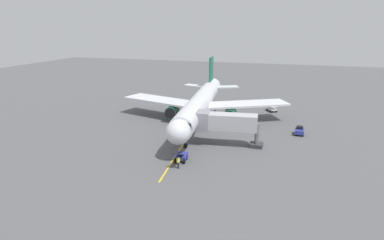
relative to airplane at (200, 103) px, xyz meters
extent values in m
plane|color=#565659|center=(-1.67, 1.18, -4.00)|extent=(220.00, 220.00, 0.00)
cube|color=yellow|center=(-0.03, 6.28, -4.00)|extent=(4.74, 39.77, 0.01)
cylinder|color=silver|center=(-0.03, 0.28, 0.10)|extent=(7.60, 34.21, 3.80)
ellipsoid|color=silver|center=(-2.08, 18.36, 0.10)|extent=(4.04, 4.38, 3.61)
cone|color=silver|center=(2.05, -18.10, 0.10)|extent=(3.74, 3.37, 3.42)
cube|color=black|center=(-1.92, 16.97, 0.65)|extent=(3.39, 1.95, 0.90)
cube|color=silver|center=(-8.08, -4.38, -0.50)|extent=(17.47, 12.70, 0.36)
cylinder|color=#146B47|center=(-5.68, -1.37, -2.00)|extent=(2.67, 3.64, 2.30)
cylinder|color=black|center=(-5.88, 0.37, -2.00)|extent=(2.11, 0.43, 2.10)
cube|color=silver|center=(8.86, -2.46, -0.50)|extent=(17.82, 9.58, 0.36)
cylinder|color=#146B47|center=(5.84, -0.06, -2.00)|extent=(2.67, 3.64, 2.30)
cylinder|color=black|center=(5.65, 1.68, -2.00)|extent=(2.11, 0.43, 2.10)
cube|color=#146B47|center=(1.71, -15.12, 3.90)|extent=(0.90, 4.81, 7.20)
cube|color=silver|center=(-1.50, -15.18, 0.70)|extent=(6.82, 4.83, 0.24)
cube|color=silver|center=(4.86, -14.46, 0.70)|extent=(6.75, 3.63, 0.24)
cylinder|color=slate|center=(-1.55, 13.69, -2.27)|extent=(0.24, 0.24, 2.77)
cylinder|color=black|center=(-1.55, 13.69, -3.65)|extent=(0.53, 0.75, 0.70)
cylinder|color=slate|center=(-2.28, -2.99, -2.07)|extent=(0.24, 0.24, 2.77)
cylinder|color=black|center=(-2.28, -2.99, -3.45)|extent=(0.57, 1.14, 1.10)
cylinder|color=slate|center=(2.89, -2.41, -2.07)|extent=(0.24, 0.24, 2.77)
cylinder|color=black|center=(2.89, -2.41, -3.45)|extent=(0.57, 1.14, 1.10)
cube|color=#B7B7BC|center=(-7.73, 10.48, -0.10)|extent=(9.24, 3.60, 2.50)
cube|color=gray|center=(-3.26, 10.98, -0.10)|extent=(3.14, 3.49, 3.00)
cylinder|color=slate|center=(-12.20, 9.97, -2.05)|extent=(0.70, 0.70, 3.90)
cube|color=#333338|center=(-12.20, 9.97, -3.70)|extent=(2.00, 2.00, 0.60)
cylinder|color=#23232D|center=(-3.16, 21.47, -3.56)|extent=(0.26, 0.26, 0.88)
cube|color=#D8EA19|center=(-3.16, 21.47, -2.82)|extent=(0.41, 0.45, 0.60)
cube|color=silver|center=(-3.16, 21.47, -2.82)|extent=(0.43, 0.47, 0.10)
sphere|color=brown|center=(-3.16, 21.47, -2.40)|extent=(0.22, 0.22, 0.22)
cube|color=white|center=(-12.71, -13.74, -3.44)|extent=(2.53, 2.95, 0.24)
cube|color=silver|center=(-12.71, -13.74, -2.77)|extent=(2.53, 2.95, 0.08)
cylinder|color=slate|center=(-13.85, -13.02, -3.04)|extent=(0.06, 0.06, 0.55)
cylinder|color=slate|center=(-12.79, -12.39, -3.04)|extent=(0.06, 0.06, 0.55)
cylinder|color=slate|center=(-12.63, -15.09, -3.04)|extent=(0.06, 0.06, 0.55)
cylinder|color=slate|center=(-11.56, -14.45, -3.04)|extent=(0.06, 0.06, 0.55)
cylinder|color=black|center=(-13.75, -13.25, -3.78)|extent=(0.44, 0.51, 0.44)
cylinder|color=black|center=(-12.63, -12.59, -3.78)|extent=(0.44, 0.51, 0.44)
cylinder|color=black|center=(-12.78, -14.89, -3.78)|extent=(0.44, 0.51, 0.44)
cylinder|color=black|center=(-11.66, -14.22, -3.78)|extent=(0.44, 0.51, 0.44)
cube|color=#2D3899|center=(-18.69, 1.57, -3.35)|extent=(1.56, 2.34, 0.70)
cube|color=black|center=(-18.70, 1.27, -2.75)|extent=(1.13, 0.93, 0.50)
cylinder|color=black|center=(-19.32, 2.39, -3.70)|extent=(0.27, 0.61, 0.60)
cylinder|color=black|center=(-18.02, 2.35, -3.70)|extent=(0.27, 0.61, 0.60)
cylinder|color=black|center=(-19.37, 0.79, -3.70)|extent=(0.27, 0.61, 0.60)
cylinder|color=black|center=(-18.07, 0.75, -3.70)|extent=(0.27, 0.61, 0.60)
cube|color=#2D3899|center=(-2.64, 18.67, -3.38)|extent=(1.73, 2.35, 0.60)
cube|color=black|center=(-2.81, 20.26, -2.48)|extent=(1.31, 3.83, 1.61)
cylinder|color=black|center=(-3.41, 19.74, -3.68)|extent=(0.32, 0.66, 0.64)
cylinder|color=black|center=(-2.12, 19.88, -3.68)|extent=(0.32, 0.66, 0.64)
cylinder|color=black|center=(-3.24, 18.25, -3.68)|extent=(0.32, 0.66, 0.64)
cylinder|color=black|center=(-1.95, 18.39, -3.68)|extent=(0.32, 0.66, 0.64)
camera|label=1|loc=(-17.45, 60.78, 14.83)|focal=31.33mm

